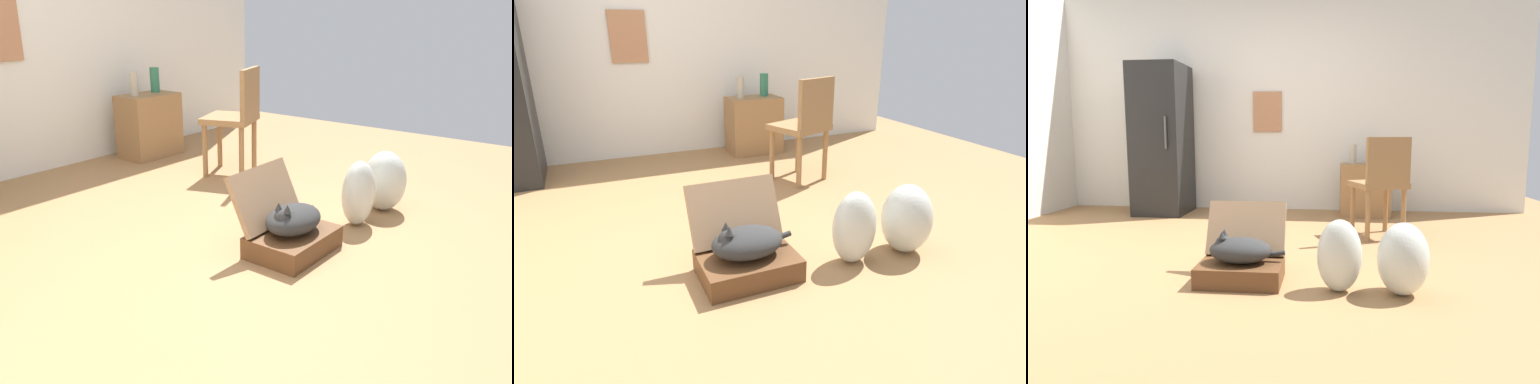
% 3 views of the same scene
% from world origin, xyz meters
% --- Properties ---
extents(ground_plane, '(7.68, 7.68, 0.00)m').
position_xyz_m(ground_plane, '(0.00, 0.00, 0.00)').
color(ground_plane, '#9E7247').
rests_on(ground_plane, ground).
extents(suitcase_base, '(0.52, 0.37, 0.13)m').
position_xyz_m(suitcase_base, '(0.35, -0.47, 0.06)').
color(suitcase_base, brown).
rests_on(suitcase_base, ground).
extents(suitcase_lid, '(0.52, 0.19, 0.35)m').
position_xyz_m(suitcase_lid, '(0.35, -0.26, 0.30)').
color(suitcase_lid, '#9B7756').
rests_on(suitcase_lid, suitcase_base).
extents(cat, '(0.47, 0.28, 0.21)m').
position_xyz_m(cat, '(0.34, -0.47, 0.21)').
color(cat, '#2D2D2D').
rests_on(cat, suitcase_base).
extents(plastic_bag_white, '(0.27, 0.20, 0.43)m').
position_xyz_m(plastic_bag_white, '(0.96, -0.56, 0.22)').
color(plastic_bag_white, silver).
rests_on(plastic_bag_white, ground).
extents(plastic_bag_clear, '(0.29, 0.30, 0.42)m').
position_xyz_m(plastic_bag_clear, '(1.32, -0.58, 0.21)').
color(plastic_bag_clear, silver).
rests_on(plastic_bag_clear, ground).
extents(side_table, '(0.55, 0.35, 0.60)m').
position_xyz_m(side_table, '(1.30, 1.85, 0.30)').
color(side_table, olive).
rests_on(side_table, ground).
extents(vase_tall, '(0.07, 0.07, 0.22)m').
position_xyz_m(vase_tall, '(1.16, 1.87, 0.71)').
color(vase_tall, '#B7AD99').
rests_on(vase_tall, side_table).
extents(vase_short, '(0.09, 0.09, 0.24)m').
position_xyz_m(vase_short, '(1.44, 1.89, 0.72)').
color(vase_short, '#2D7051').
rests_on(vase_short, side_table).
extents(chair, '(0.54, 0.53, 0.90)m').
position_xyz_m(chair, '(1.36, 0.80, 0.51)').
color(chair, olive).
rests_on(chair, ground).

